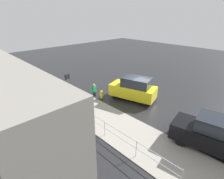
{
  "coord_description": "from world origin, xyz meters",
  "views": [
    {
      "loc": [
        -7.85,
        11.22,
        6.99
      ],
      "look_at": [
        2.16,
        1.55,
        0.9
      ],
      "focal_mm": 28.0,
      "sensor_mm": 36.0,
      "label": 1
    }
  ],
  "objects_px": {
    "fire_hydrant": "(101,95)",
    "pedestrian": "(94,89)",
    "sign_post": "(68,83)",
    "parked_sedan": "(216,135)",
    "moving_hatchback": "(134,89)"
  },
  "relations": [
    {
      "from": "fire_hydrant",
      "to": "pedestrian",
      "type": "height_order",
      "value": "pedestrian"
    },
    {
      "from": "pedestrian",
      "to": "sign_post",
      "type": "height_order",
      "value": "sign_post"
    },
    {
      "from": "parked_sedan",
      "to": "sign_post",
      "type": "relative_size",
      "value": 1.89
    },
    {
      "from": "fire_hydrant",
      "to": "pedestrian",
      "type": "bearing_deg",
      "value": 7.78
    },
    {
      "from": "parked_sedan",
      "to": "fire_hydrant",
      "type": "height_order",
      "value": "parked_sedan"
    },
    {
      "from": "fire_hydrant",
      "to": "sign_post",
      "type": "xyz_separation_m",
      "value": [
        1.77,
        2.19,
        1.18
      ]
    },
    {
      "from": "pedestrian",
      "to": "sign_post",
      "type": "bearing_deg",
      "value": 66.6
    },
    {
      "from": "pedestrian",
      "to": "sign_post",
      "type": "distance_m",
      "value": 2.43
    },
    {
      "from": "moving_hatchback",
      "to": "parked_sedan",
      "type": "xyz_separation_m",
      "value": [
        -7.04,
        1.65,
        -0.03
      ]
    },
    {
      "from": "parked_sedan",
      "to": "pedestrian",
      "type": "xyz_separation_m",
      "value": [
        9.94,
        0.42,
        -0.31
      ]
    },
    {
      "from": "fire_hydrant",
      "to": "sign_post",
      "type": "height_order",
      "value": "sign_post"
    },
    {
      "from": "moving_hatchback",
      "to": "pedestrian",
      "type": "height_order",
      "value": "moving_hatchback"
    },
    {
      "from": "parked_sedan",
      "to": "fire_hydrant",
      "type": "relative_size",
      "value": 5.65
    },
    {
      "from": "moving_hatchback",
      "to": "parked_sedan",
      "type": "bearing_deg",
      "value": 166.8
    },
    {
      "from": "moving_hatchback",
      "to": "sign_post",
      "type": "bearing_deg",
      "value": 47.48
    }
  ]
}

